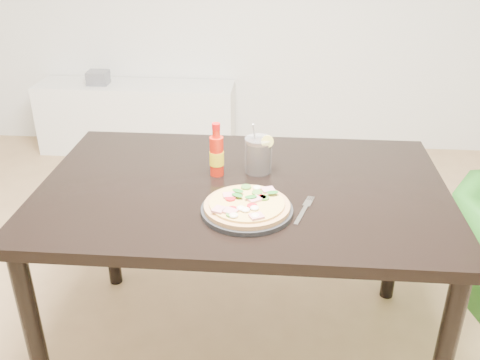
# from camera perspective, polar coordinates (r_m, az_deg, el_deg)

# --- Properties ---
(dining_table) EXTENTS (1.40, 0.90, 0.75)m
(dining_table) POSITION_cam_1_polar(r_m,az_deg,el_deg) (1.88, 0.30, -2.79)
(dining_table) COLOR black
(dining_table) RESTS_ON ground
(plate) EXTENTS (0.29, 0.29, 0.02)m
(plate) POSITION_cam_1_polar(r_m,az_deg,el_deg) (1.67, 0.74, -3.25)
(plate) COLOR black
(plate) RESTS_ON dining_table
(pizza) EXTENTS (0.27, 0.27, 0.03)m
(pizza) POSITION_cam_1_polar(r_m,az_deg,el_deg) (1.66, 0.73, -2.69)
(pizza) COLOR tan
(pizza) RESTS_ON plate
(hot_sauce_bottle) EXTENTS (0.06, 0.06, 0.19)m
(hot_sauce_bottle) POSITION_cam_1_polar(r_m,az_deg,el_deg) (1.89, -2.51, 2.70)
(hot_sauce_bottle) COLOR red
(hot_sauce_bottle) RESTS_ON dining_table
(cola_cup) EXTENTS (0.10, 0.10, 0.19)m
(cola_cup) POSITION_cam_1_polar(r_m,az_deg,el_deg) (1.92, 1.97, 2.61)
(cola_cup) COLOR black
(cola_cup) RESTS_ON dining_table
(fork) EXTENTS (0.07, 0.19, 0.00)m
(fork) POSITION_cam_1_polar(r_m,az_deg,el_deg) (1.70, 6.88, -3.12)
(fork) COLOR silver
(fork) RESTS_ON dining_table
(media_console) EXTENTS (1.40, 0.34, 0.50)m
(media_console) POSITION_cam_1_polar(r_m,az_deg,el_deg) (3.98, -10.89, 6.56)
(media_console) COLOR white
(media_console) RESTS_ON ground
(cd_stack) EXTENTS (0.14, 0.12, 0.09)m
(cd_stack) POSITION_cam_1_polar(r_m,az_deg,el_deg) (3.95, -14.89, 10.51)
(cd_stack) COLOR slate
(cd_stack) RESTS_ON media_console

